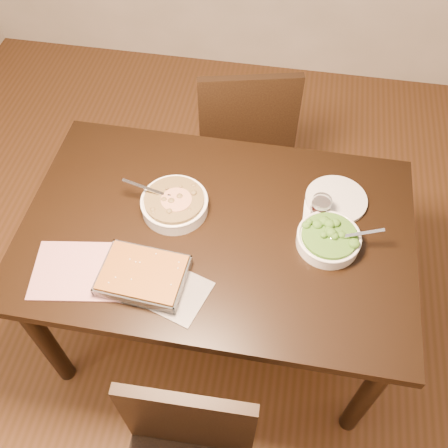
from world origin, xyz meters
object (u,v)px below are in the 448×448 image
(table, at_px, (217,243))
(baking_dish, at_px, (143,276))
(stew_bowl, at_px, (175,203))
(dinner_plate, at_px, (336,200))
(chair_far, at_px, (245,133))
(broccoli_bowl, at_px, (329,239))
(wine_tumbler, at_px, (321,207))

(table, xyz_separation_m, baking_dish, (-0.20, -0.25, 0.12))
(table, height_order, stew_bowl, stew_bowl)
(dinner_plate, xyz_separation_m, chair_far, (-0.42, 0.55, -0.24))
(baking_dish, distance_m, chair_far, 1.05)
(table, height_order, dinner_plate, dinner_plate)
(dinner_plate, bearing_deg, chair_far, 127.31)
(stew_bowl, xyz_separation_m, baking_dish, (-0.03, -0.31, -0.01))
(stew_bowl, relative_size, dinner_plate, 1.20)
(stew_bowl, height_order, broccoli_bowl, stew_bowl)
(baking_dish, bearing_deg, stew_bowl, 87.57)
(baking_dish, bearing_deg, dinner_plate, 40.00)
(stew_bowl, distance_m, wine_tumbler, 0.53)
(chair_far, bearing_deg, dinner_plate, 113.54)
(table, bearing_deg, wine_tumbler, 19.40)
(wine_tumbler, bearing_deg, stew_bowl, -172.58)
(table, distance_m, baking_dish, 0.34)
(broccoli_bowl, bearing_deg, baking_dish, -157.15)
(baking_dish, relative_size, wine_tumbler, 3.65)
(wine_tumbler, xyz_separation_m, dinner_plate, (0.06, 0.07, -0.04))
(dinner_plate, bearing_deg, wine_tumbler, -128.60)
(table, distance_m, stew_bowl, 0.22)
(broccoli_bowl, relative_size, baking_dish, 0.86)
(stew_bowl, bearing_deg, broccoli_bowl, -5.91)
(stew_bowl, height_order, baking_dish, stew_bowl)
(baking_dish, bearing_deg, broccoli_bowl, 26.71)
(baking_dish, height_order, wine_tumbler, wine_tumbler)
(table, relative_size, stew_bowl, 5.12)
(chair_far, bearing_deg, stew_bowl, 62.77)
(stew_bowl, distance_m, chair_far, 0.75)
(broccoli_bowl, height_order, wine_tumbler, broccoli_bowl)
(broccoli_bowl, distance_m, dinner_plate, 0.20)
(table, bearing_deg, chair_far, 90.12)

